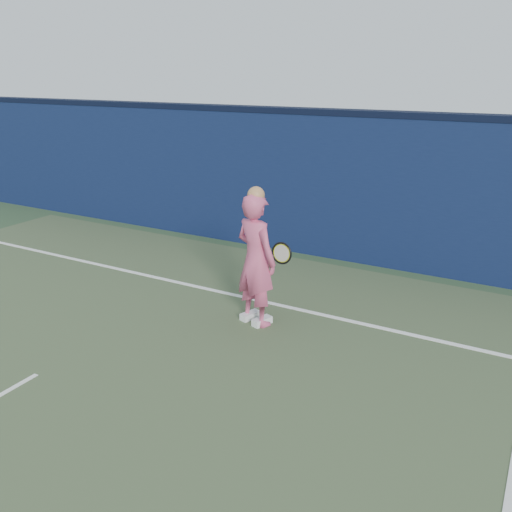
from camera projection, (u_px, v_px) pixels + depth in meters
The scene contains 4 objects.
backstop_wall at pixel (268, 181), 10.17m from camera, with size 24.00×0.40×2.50m, color #0D183C.
wall_cap at pixel (269, 109), 9.75m from camera, with size 24.00×0.42×0.10m, color black.
player at pixel (256, 260), 7.03m from camera, with size 0.75×0.61×1.86m.
racket at pixel (280, 253), 7.31m from camera, with size 0.56×0.21×0.31m.
Camera 1 is at (4.71, -2.41, 3.23)m, focal length 38.00 mm.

